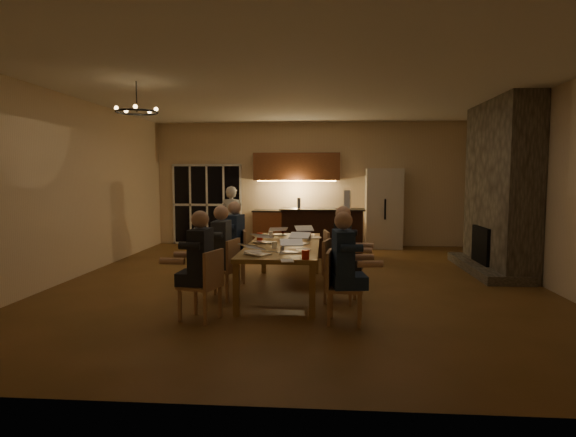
{
  "coord_description": "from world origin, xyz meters",
  "views": [
    {
      "loc": [
        0.44,
        -8.09,
        1.8
      ],
      "look_at": [
        -0.22,
        0.3,
        1.06
      ],
      "focal_mm": 30.0,
      "sensor_mm": 36.0,
      "label": 1
    }
  ],
  "objects_px": {
    "chandelier": "(137,112)",
    "mug_front": "(274,245)",
    "chair_left_far": "(232,256)",
    "chair_right_near": "(345,287)",
    "standing_person": "(232,219)",
    "laptop_a": "(257,246)",
    "laptop_f": "(306,229)",
    "person_left_near": "(201,265)",
    "laptop_b": "(292,244)",
    "can_right": "(309,237)",
    "chair_left_near": "(200,285)",
    "chair_left_mid": "(221,269)",
    "person_left_mid": "(222,252)",
    "bar_blender": "(347,199)",
    "refrigerator": "(383,208)",
    "plate_left": "(253,252)",
    "laptop_d": "(298,237)",
    "person_right_mid": "(343,253)",
    "laptop_e": "(277,229)",
    "person_right_near": "(343,268)",
    "can_cola": "(283,231)",
    "mug_mid": "(294,236)",
    "plate_far": "(314,237)",
    "chair_right_mid": "(340,271)",
    "bar_island": "(322,232)",
    "mug_back": "(271,234)",
    "bar_bottle": "(299,203)",
    "dining_table": "(283,268)",
    "chair_right_far": "(338,257)",
    "laptop_c": "(265,236)",
    "person_left_far": "(235,242)",
    "redcup_near": "(305,255)",
    "plate_near": "(303,250)",
    "redcup_mid": "(260,236)"
  },
  "relations": [
    {
      "from": "dining_table",
      "to": "plate_left",
      "type": "bearing_deg",
      "value": -112.46
    },
    {
      "from": "plate_left",
      "to": "plate_far",
      "type": "height_order",
      "value": "same"
    },
    {
      "from": "dining_table",
      "to": "chair_right_near",
      "type": "relative_size",
      "value": 3.26
    },
    {
      "from": "person_right_near",
      "to": "chair_right_mid",
      "type": "bearing_deg",
      "value": -7.42
    },
    {
      "from": "refrigerator",
      "to": "person_right_near",
      "type": "xyz_separation_m",
      "value": [
        -1.25,
        -6.44,
        -0.31
      ]
    },
    {
      "from": "redcup_near",
      "to": "plate_near",
      "type": "xyz_separation_m",
      "value": [
        -0.07,
        0.75,
        -0.05
      ]
    },
    {
      "from": "laptop_e",
      "to": "mug_mid",
      "type": "relative_size",
      "value": 3.2
    },
    {
      "from": "person_left_mid",
      "to": "redcup_mid",
      "type": "relative_size",
      "value": 11.5
    },
    {
      "from": "chandelier",
      "to": "person_right_mid",
      "type": "bearing_deg",
      "value": -1.75
    },
    {
      "from": "person_left_far",
      "to": "laptop_f",
      "type": "relative_size",
      "value": 4.31
    },
    {
      "from": "person_right_mid",
      "to": "can_cola",
      "type": "height_order",
      "value": "person_right_mid"
    },
    {
      "from": "chair_left_mid",
      "to": "chair_right_near",
      "type": "distance_m",
      "value": 2.05
    },
    {
      "from": "laptop_a",
      "to": "laptop_e",
      "type": "height_order",
      "value": "same"
    },
    {
      "from": "plate_far",
      "to": "bar_blender",
      "type": "xyz_separation_m",
      "value": [
        0.67,
        2.56,
        0.53
      ]
    },
    {
      "from": "person_left_near",
      "to": "mug_mid",
      "type": "xyz_separation_m",
      "value": [
        1.03,
        2.16,
        0.11
      ]
    },
    {
      "from": "chair_left_mid",
      "to": "laptop_b",
      "type": "bearing_deg",
      "value": 88.8
    },
    {
      "from": "chandelier",
      "to": "dining_table",
      "type": "bearing_deg",
      "value": 10.26
    },
    {
      "from": "refrigerator",
      "to": "chair_left_far",
      "type": "distance_m",
      "value": 5.26
    },
    {
      "from": "person_left_mid",
      "to": "bar_blender",
      "type": "bearing_deg",
      "value": 152.64
    },
    {
      "from": "laptop_f",
      "to": "person_left_near",
      "type": "bearing_deg",
      "value": -129.85
    },
    {
      "from": "bar_island",
      "to": "mug_back",
      "type": "relative_size",
      "value": 18.84
    },
    {
      "from": "plate_left",
      "to": "person_right_near",
      "type": "bearing_deg",
      "value": -31.6
    },
    {
      "from": "standing_person",
      "to": "laptop_a",
      "type": "bearing_deg",
      "value": 113.25
    },
    {
      "from": "chandelier",
      "to": "mug_front",
      "type": "distance_m",
      "value": 2.83
    },
    {
      "from": "plate_far",
      "to": "chair_right_far",
      "type": "bearing_deg",
      "value": -20.63
    },
    {
      "from": "plate_far",
      "to": "bar_blender",
      "type": "bearing_deg",
      "value": 75.39
    },
    {
      "from": "chair_right_mid",
      "to": "person_right_mid",
      "type": "xyz_separation_m",
      "value": [
        0.04,
        0.09,
        0.24
      ]
    },
    {
      "from": "chair_left_mid",
      "to": "person_right_mid",
      "type": "relative_size",
      "value": 0.64
    },
    {
      "from": "chair_right_far",
      "to": "bar_bottle",
      "type": "bearing_deg",
      "value": 6.86
    },
    {
      "from": "laptop_b",
      "to": "plate_far",
      "type": "relative_size",
      "value": 1.31
    },
    {
      "from": "laptop_b",
      "to": "laptop_e",
      "type": "height_order",
      "value": "same"
    },
    {
      "from": "chandelier",
      "to": "plate_far",
      "type": "distance_m",
      "value": 3.48
    },
    {
      "from": "refrigerator",
      "to": "laptop_c",
      "type": "height_order",
      "value": "refrigerator"
    },
    {
      "from": "mug_mid",
      "to": "plate_far",
      "type": "relative_size",
      "value": 0.41
    },
    {
      "from": "chair_left_near",
      "to": "chair_left_mid",
      "type": "distance_m",
      "value": 1.05
    },
    {
      "from": "person_right_near",
      "to": "plate_left",
      "type": "height_order",
      "value": "person_right_near"
    },
    {
      "from": "mug_back",
      "to": "can_cola",
      "type": "xyz_separation_m",
      "value": [
        0.18,
        0.49,
        0.01
      ]
    },
    {
      "from": "person_left_near",
      "to": "person_right_near",
      "type": "height_order",
      "value": "same"
    },
    {
      "from": "laptop_b",
      "to": "can_right",
      "type": "xyz_separation_m",
      "value": [
        0.19,
        1.18,
        -0.05
      ]
    },
    {
      "from": "person_right_mid",
      "to": "laptop_e",
      "type": "xyz_separation_m",
      "value": [
        -1.11,
        1.6,
        0.17
      ]
    },
    {
      "from": "chair_right_mid",
      "to": "refrigerator",
      "type": "bearing_deg",
      "value": 0.51
    },
    {
      "from": "chair_left_far",
      "to": "chair_right_near",
      "type": "xyz_separation_m",
      "value": [
        1.82,
        -2.15,
        0.0
      ]
    },
    {
      "from": "chair_left_mid",
      "to": "chair_right_mid",
      "type": "xyz_separation_m",
      "value": [
        1.75,
        -0.03,
        0.0
      ]
    },
    {
      "from": "plate_left",
      "to": "bar_bottle",
      "type": "relative_size",
      "value": 1.04
    },
    {
      "from": "chair_left_far",
      "to": "can_cola",
      "type": "relative_size",
      "value": 7.42
    },
    {
      "from": "redcup_mid",
      "to": "bar_island",
      "type": "bearing_deg",
      "value": 70.96
    },
    {
      "from": "chair_right_mid",
      "to": "person_left_near",
      "type": "bearing_deg",
      "value": 132.85
    },
    {
      "from": "chandelier",
      "to": "laptop_e",
      "type": "xyz_separation_m",
      "value": [
        1.93,
        1.5,
        -1.89
      ]
    },
    {
      "from": "plate_left",
      "to": "laptop_d",
      "type": "bearing_deg",
      "value": 56.58
    },
    {
      "from": "laptop_d",
      "to": "redcup_near",
      "type": "distance_m",
      "value": 1.4
    }
  ]
}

